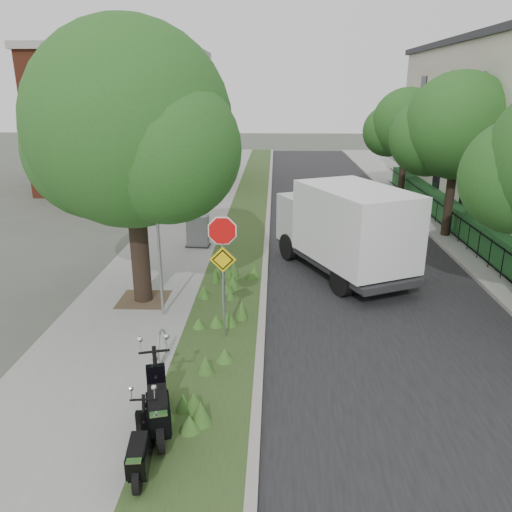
# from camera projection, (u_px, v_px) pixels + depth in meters

# --- Properties ---
(ground) EXTENTS (120.00, 120.00, 0.00)m
(ground) POSITION_uv_depth(u_px,v_px,m) (281.00, 354.00, 11.85)
(ground) COLOR #4C5147
(ground) RESTS_ON ground
(sidewalk_near) EXTENTS (3.50, 60.00, 0.12)m
(sidewalk_near) POSITION_uv_depth(u_px,v_px,m) (180.00, 233.00, 21.45)
(sidewalk_near) COLOR gray
(sidewalk_near) RESTS_ON ground
(verge) EXTENTS (2.00, 60.00, 0.12)m
(verge) POSITION_uv_depth(u_px,v_px,m) (244.00, 234.00, 21.35)
(verge) COLOR #2B491F
(verge) RESTS_ON ground
(kerb_near) EXTENTS (0.20, 60.00, 0.13)m
(kerb_near) POSITION_uv_depth(u_px,v_px,m) (267.00, 234.00, 21.31)
(kerb_near) COLOR #9E9991
(kerb_near) RESTS_ON ground
(road) EXTENTS (7.00, 60.00, 0.01)m
(road) POSITION_uv_depth(u_px,v_px,m) (349.00, 236.00, 21.20)
(road) COLOR black
(road) RESTS_ON ground
(kerb_far) EXTENTS (0.20, 60.00, 0.13)m
(kerb_far) POSITION_uv_depth(u_px,v_px,m) (433.00, 236.00, 21.06)
(kerb_far) COLOR #9E9991
(kerb_far) RESTS_ON ground
(footpath_far) EXTENTS (3.20, 60.00, 0.12)m
(footpath_far) POSITION_uv_depth(u_px,v_px,m) (473.00, 236.00, 21.00)
(footpath_far) COLOR gray
(footpath_far) RESTS_ON ground
(street_tree_main) EXTENTS (6.21, 5.54, 7.66)m
(street_tree_main) POSITION_uv_depth(u_px,v_px,m) (128.00, 136.00, 13.16)
(street_tree_main) COLOR black
(street_tree_main) RESTS_ON ground
(bare_post) EXTENTS (0.08, 0.08, 4.00)m
(bare_post) POSITION_uv_depth(u_px,v_px,m) (159.00, 245.00, 12.99)
(bare_post) COLOR #A5A8AD
(bare_post) RESTS_ON ground
(bike_hoop) EXTENTS (0.06, 0.78, 0.77)m
(bike_hoop) POSITION_uv_depth(u_px,v_px,m) (162.00, 346.00, 11.22)
(bike_hoop) COLOR #A5A8AD
(bike_hoop) RESTS_ON ground
(sign_assembly) EXTENTS (0.94, 0.08, 3.22)m
(sign_assembly) POSITION_uv_depth(u_px,v_px,m) (223.00, 253.00, 11.70)
(sign_assembly) COLOR #A5A8AD
(sign_assembly) RESTS_ON ground
(fence_far) EXTENTS (0.04, 24.00, 1.00)m
(fence_far) POSITION_uv_depth(u_px,v_px,m) (451.00, 222.00, 20.84)
(fence_far) COLOR black
(fence_far) RESTS_ON ground
(hedge_far) EXTENTS (1.00, 24.00, 1.10)m
(hedge_far) POSITION_uv_depth(u_px,v_px,m) (468.00, 222.00, 20.81)
(hedge_far) COLOR #19471F
(hedge_far) RESTS_ON footpath_far
(brick_building) EXTENTS (9.40, 10.40, 8.30)m
(brick_building) POSITION_uv_depth(u_px,v_px,m) (129.00, 117.00, 31.66)
(brick_building) COLOR brown
(brick_building) RESTS_ON ground
(far_tree_b) EXTENTS (4.83, 4.31, 6.56)m
(far_tree_b) POSITION_uv_depth(u_px,v_px,m) (456.00, 131.00, 19.70)
(far_tree_b) COLOR black
(far_tree_b) RESTS_ON ground
(far_tree_c) EXTENTS (4.37, 3.89, 5.93)m
(far_tree_c) POSITION_uv_depth(u_px,v_px,m) (405.00, 127.00, 27.40)
(far_tree_c) COLOR black
(far_tree_c) RESTS_ON ground
(scooter_near) EXTENTS (0.43, 1.53, 0.73)m
(scooter_near) POSITION_uv_depth(u_px,v_px,m) (140.00, 455.00, 7.91)
(scooter_near) COLOR black
(scooter_near) RESTS_ON ground
(scooter_far) EXTENTS (0.73, 1.92, 0.93)m
(scooter_far) POSITION_uv_depth(u_px,v_px,m) (158.00, 412.00, 8.82)
(scooter_far) COLOR black
(scooter_far) RESTS_ON ground
(box_truck) EXTENTS (4.40, 6.15, 2.61)m
(box_truck) POSITION_uv_depth(u_px,v_px,m) (345.00, 226.00, 16.38)
(box_truck) COLOR #262628
(box_truck) RESTS_ON ground
(utility_cabinet) EXTENTS (0.96, 0.68, 1.22)m
(utility_cabinet) POSITION_uv_depth(u_px,v_px,m) (198.00, 232.00, 19.34)
(utility_cabinet) COLOR #262628
(utility_cabinet) RESTS_ON ground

